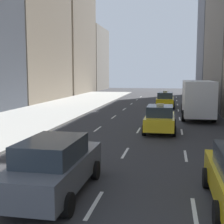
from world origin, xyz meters
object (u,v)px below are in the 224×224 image
Objects in this scene: taxi_third at (165,100)px; box_truck at (197,98)px; sedan_black_near at (55,166)px; taxi_lead at (160,119)px.

taxi_third is 7.86m from box_truck.
taxi_third reaches higher than sedan_black_near.
sedan_black_near is at bearing -96.28° from taxi_third.
box_truck reaches higher than taxi_lead.
taxi_lead is 7.64m from box_truck.
sedan_black_near is 0.58× the size of box_truck.
sedan_black_near is at bearing -104.16° from taxi_lead.
taxi_third is 25.61m from sedan_black_near.
taxi_third is at bearing 90.00° from taxi_lead.
taxi_lead is 14.36m from taxi_third.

